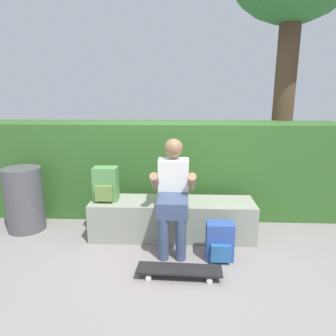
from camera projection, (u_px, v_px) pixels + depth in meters
ground_plane at (171, 252)px, 3.33m from camera, size 24.00×24.00×0.00m
bench_main at (172, 219)px, 3.66m from camera, size 1.93×0.49×0.45m
person_skater at (173, 191)px, 3.34m from camera, size 0.49×0.62×1.20m
skateboard_near_person at (179, 270)px, 2.86m from camera, size 0.81×0.23×0.09m
backpack_on_bench at (106, 185)px, 3.58m from camera, size 0.28×0.23×0.40m
backpack_on_ground at (220, 242)px, 3.15m from camera, size 0.28×0.23×0.40m
hedge_row at (153, 168)px, 4.36m from camera, size 5.14×0.75×1.30m
trash_bin at (24, 199)px, 3.81m from camera, size 0.46×0.46×0.80m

